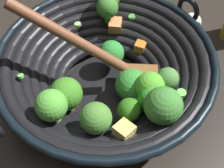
% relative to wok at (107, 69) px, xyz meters
% --- Properties ---
extents(ground_plane, '(4.00, 4.00, 0.00)m').
position_rel_wok_xyz_m(ground_plane, '(-0.00, -0.00, -0.06)').
color(ground_plane, '#28231E').
extents(wok, '(0.41, 0.39, 0.21)m').
position_rel_wok_xyz_m(wok, '(0.00, 0.00, 0.00)').
color(wok, black).
rests_on(wok, ground).
extents(garlic_bulb, '(0.04, 0.04, 0.04)m').
position_rel_wok_xyz_m(garlic_bulb, '(-0.25, 0.07, -0.04)').
color(garlic_bulb, silver).
rests_on(garlic_bulb, ground).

